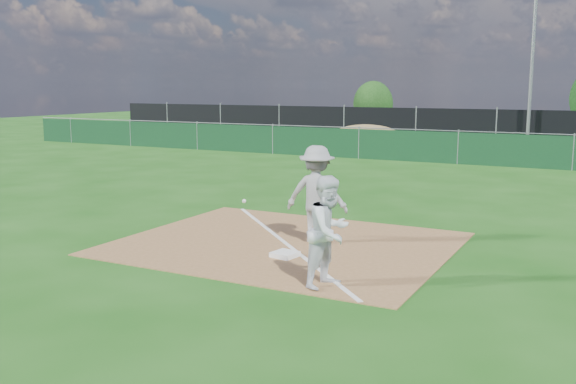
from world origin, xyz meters
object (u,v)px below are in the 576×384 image
at_px(runner, 329,232).
at_px(tree_left, 373,104).
at_px(car_left, 413,124).
at_px(car_mid, 466,124).
at_px(play_at_first, 317,194).
at_px(first_base, 285,254).
at_px(light_pole, 532,62).

height_order(runner, tree_left, tree_left).
height_order(car_left, car_mid, car_mid).
xyz_separation_m(play_at_first, runner, (1.31, -2.36, -0.10)).
bearing_deg(first_base, runner, -39.78).
bearing_deg(light_pole, car_left, 149.25).
bearing_deg(light_pole, play_at_first, -92.79).
distance_m(first_base, runner, 1.89).
bearing_deg(car_left, car_mid, -69.11).
bearing_deg(light_pole, car_mid, 129.61).
xyz_separation_m(light_pole, play_at_first, (-1.04, -21.30, -3.07)).
bearing_deg(play_at_first, light_pole, 87.21).
distance_m(play_at_first, car_left, 25.99).
bearing_deg(car_mid, car_left, 88.12).
distance_m(play_at_first, runner, 2.70).
bearing_deg(first_base, light_pole, 87.33).
xyz_separation_m(runner, tree_left, (-11.81, 34.03, 0.84)).
distance_m(runner, car_left, 28.59).
distance_m(first_base, car_mid, 27.40).
bearing_deg(tree_left, first_base, -72.34).
relative_size(runner, tree_left, 0.51).
height_order(car_left, tree_left, tree_left).
relative_size(play_at_first, car_mid, 0.45).
height_order(play_at_first, car_left, play_at_first).
distance_m(light_pole, runner, 23.88).
bearing_deg(tree_left, car_mid, -36.60).
height_order(runner, car_mid, runner).
bearing_deg(car_left, runner, -157.25).
bearing_deg(play_at_first, runner, -60.93).
bearing_deg(tree_left, play_at_first, -71.67).
height_order(light_pole, runner, light_pole).
height_order(light_pole, first_base, light_pole).
relative_size(light_pole, car_mid, 1.65).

